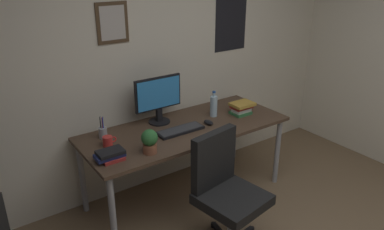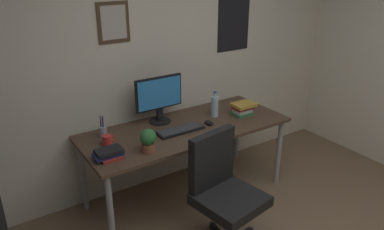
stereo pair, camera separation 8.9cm
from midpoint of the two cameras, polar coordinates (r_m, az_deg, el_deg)
The scene contains 12 objects.
wall_back at distance 3.61m, azimuth -5.22°, elevation 9.22°, with size 4.40×0.10×2.60m.
desk at distance 3.42m, azimuth -1.71°, elevation -2.81°, with size 1.89×0.77×0.73m.
office_chair at distance 2.90m, azimuth 4.13°, elevation -10.95°, with size 0.57×0.57×0.95m.
monitor at distance 3.41m, azimuth -5.89°, elevation 2.59°, with size 0.46×0.20×0.43m.
keyboard at distance 3.30m, azimuth -2.57°, elevation -2.32°, with size 0.43×0.15×0.03m.
computer_mouse at distance 3.44m, azimuth 1.78°, elevation -1.12°, with size 0.06×0.11×0.04m.
water_bottle at distance 3.59m, azimuth 2.61°, elevation 1.42°, with size 0.07×0.07×0.25m.
coffee_mug_near at distance 3.11m, azimuth -13.45°, elevation -3.92°, with size 0.12×0.08×0.09m.
potted_plant at distance 2.92m, azimuth -7.34°, elevation -3.88°, with size 0.13×0.13×0.20m.
pen_cup at distance 3.26m, azimuth -14.16°, elevation -2.55°, with size 0.07×0.07×0.20m.
book_stack_left at distance 3.67m, azimuth 6.85°, elevation 1.09°, with size 0.22×0.17×0.12m.
book_stack_right at distance 2.90m, azimuth -13.13°, elevation -5.95°, with size 0.22×0.13×0.08m.
Camera 1 is at (-1.78, -0.88, 2.13)m, focal length 35.09 mm.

